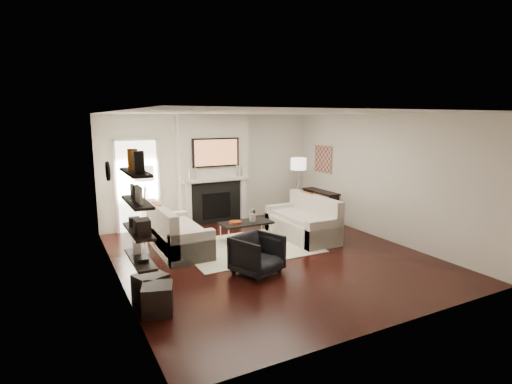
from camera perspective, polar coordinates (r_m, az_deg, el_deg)
name	(u,v)px	position (r m, az deg, el deg)	size (l,w,h in m)	color
room_envelope	(271,187)	(7.40, 2.15, 0.77)	(6.00, 6.00, 6.00)	black
chimney_breast	(214,169)	(9.97, -6.06, 3.24)	(1.80, 0.25, 2.70)	silver
fireplace_surround	(216,203)	(9.99, -5.68, -1.57)	(1.30, 0.02, 1.04)	black
firebox	(217,206)	(10.00, -5.66, -1.97)	(0.75, 0.02, 0.65)	black
mantel_pilaster_l	(189,205)	(9.72, -9.56, -1.83)	(0.12, 0.08, 1.10)	white
mantel_pilaster_r	(243,199)	(10.24, -1.88, -1.06)	(0.12, 0.08, 1.10)	white
mantel_shelf	(217,179)	(9.83, -5.63, 1.79)	(1.70, 0.18, 0.07)	white
tv_body	(216,152)	(9.78, -5.76, 5.64)	(1.20, 0.06, 0.70)	black
tv_screen	(216,153)	(9.75, -5.69, 5.62)	(1.10, 0.01, 0.62)	#BF723F
candlestick_l_tall	(195,173)	(9.63, -8.72, 2.65)	(0.04, 0.04, 0.30)	silver
candlestick_l_short	(190,175)	(9.59, -9.45, 2.42)	(0.04, 0.04, 0.24)	silver
candlestick_r_tall	(237,171)	(10.03, -2.76, 3.07)	(0.04, 0.04, 0.30)	silver
candlestick_r_short	(242,171)	(10.09, -2.08, 2.95)	(0.04, 0.04, 0.24)	silver
hallway_panel	(137,186)	(9.61, -16.57, 0.78)	(0.90, 0.02, 2.10)	white
door_trim_l	(116,188)	(9.51, -19.38, 0.52)	(0.06, 0.06, 2.16)	white
door_trim_r	(158,185)	(9.69, -13.77, 0.99)	(0.06, 0.06, 2.16)	white
door_trim_top	(135,139)	(9.47, -16.89, 7.21)	(1.02, 0.06, 0.06)	white
rug	(248,247)	(8.24, -1.17, -7.84)	(2.60, 2.00, 0.01)	beige
loveseat_left_base	(179,241)	(8.11, -10.90, -6.83)	(0.85, 1.80, 0.42)	beige
loveseat_left_back	(162,227)	(7.94, -13.30, -4.93)	(0.18, 1.80, 0.80)	beige
loveseat_left_arm_n	(192,248)	(7.35, -9.09, -7.88)	(0.85, 0.18, 0.60)	beige
loveseat_left_arm_s	(168,227)	(8.84, -12.44, -4.84)	(0.85, 0.18, 0.60)	beige
loveseat_left_cushion	(181,228)	(8.05, -10.62, -5.02)	(0.63, 1.44, 0.10)	beige
pillow_left_orange	(158,214)	(8.17, -13.89, -3.04)	(0.10, 0.42, 0.42)	#9F4B13
pillow_left_charcoal	(166,221)	(7.61, -12.80, -4.07)	(0.10, 0.40, 0.40)	black
loveseat_right_base	(302,229)	(8.87, 6.54, -5.20)	(0.85, 1.80, 0.42)	beige
loveseat_right_back	(315,213)	(8.97, 8.36, -2.97)	(0.18, 1.80, 0.80)	beige
loveseat_right_arm_n	(324,234)	(8.21, 9.73, -5.92)	(0.85, 0.18, 0.60)	beige
loveseat_right_arm_s	(283,217)	(9.50, 3.82, -3.53)	(0.85, 0.18, 0.60)	beige
loveseat_right_cushion	(300,217)	(8.77, 6.31, -3.61)	(0.63, 1.44, 0.10)	beige
pillow_right_orange	(307,201)	(9.17, 7.30, -1.35)	(0.10, 0.42, 0.42)	#9F4B13
pillow_right_charcoal	(323,207)	(8.70, 9.55, -2.13)	(0.10, 0.40, 0.40)	black
coffee_table	(246,223)	(8.54, -1.44, -4.43)	(1.10, 0.55, 0.04)	black
coffee_leg_nw	(229,238)	(8.20, -3.91, -6.61)	(0.02, 0.02, 0.38)	silver
coffee_leg_ne	(271,232)	(8.63, 2.21, -5.72)	(0.02, 0.02, 0.38)	silver
coffee_leg_sw	(221,233)	(8.59, -5.09, -5.83)	(0.02, 0.02, 0.38)	silver
coffee_leg_se	(262,227)	(9.00, 0.82, -5.03)	(0.02, 0.02, 0.38)	silver
hurricane_glass	(252,215)	(8.56, -0.54, -3.28)	(0.14, 0.14, 0.25)	white
hurricane_candle	(252,218)	(8.58, -0.54, -3.70)	(0.11, 0.11, 0.17)	white
copper_bowl	(235,222)	(8.42, -2.97, -4.33)	(0.26, 0.26, 0.04)	#CF4F22
armchair	(257,253)	(6.80, 0.17, -8.66)	(0.71, 0.67, 0.73)	black
lamp_left_post	(146,212)	(8.92, -15.42, -2.84)	(0.02, 0.02, 1.20)	silver
lamp_left_shade	(144,173)	(8.77, -15.69, 2.58)	(0.40, 0.40, 0.30)	white
lamp_left_leg_a	(151,212)	(8.94, -14.73, -2.77)	(0.02, 0.02, 1.25)	silver
lamp_left_leg_b	(143,212)	(9.00, -15.89, -2.74)	(0.02, 0.02, 1.25)	silver
lamp_left_leg_c	(145,214)	(8.82, -15.64, -3.00)	(0.02, 0.02, 1.25)	silver
lamp_right_post	(298,196)	(10.42, 5.99, -0.62)	(0.02, 0.02, 1.20)	silver
lamp_right_shade	(298,164)	(10.29, 6.08, 4.02)	(0.40, 0.40, 0.30)	white
lamp_right_leg_a	(301,196)	(10.48, 6.50, -0.57)	(0.02, 0.02, 1.25)	silver
lamp_right_leg_b	(294,196)	(10.47, 5.46, -0.56)	(0.02, 0.02, 1.25)	silver
lamp_right_leg_c	(298,197)	(10.31, 6.03, -0.74)	(0.02, 0.02, 1.25)	silver
console_top	(321,191)	(10.47, 9.21, 0.08)	(0.35, 1.20, 0.04)	black
console_leg_n	(333,210)	(10.12, 11.00, -2.51)	(0.30, 0.04, 0.71)	black
console_leg_s	(308,202)	(10.98, 7.44, -1.39)	(0.30, 0.04, 0.71)	black
wall_art	(323,159)	(10.57, 9.58, 4.65)	(0.03, 0.70, 0.70)	#995E4C
shelf_bottom	(140,259)	(5.75, -16.22, -9.21)	(0.25, 1.00, 0.04)	black
shelf_lower	(139,231)	(5.63, -16.43, -5.37)	(0.25, 1.00, 0.04)	black
shelf_upper	(137,202)	(5.54, -16.64, -1.39)	(0.25, 1.00, 0.04)	black
shelf_top	(135,172)	(5.47, -16.86, 2.72)	(0.25, 1.00, 0.04)	black
decor_magfile_a	(139,162)	(5.20, -16.40, 4.10)	(0.12, 0.10, 0.28)	black
decor_magfile_b	(133,159)	(5.59, -17.20, 4.48)	(0.12, 0.10, 0.28)	#9F4B13
decor_frame_a	(139,195)	(5.37, -16.40, -0.35)	(0.04, 0.30, 0.22)	white
decor_frame_b	(133,191)	(5.75, -17.16, 0.11)	(0.04, 0.22, 0.18)	black
decor_wine_rack	(142,227)	(5.36, -15.97, -4.83)	(0.18, 0.25, 0.20)	black
decor_box_small	(135,221)	(5.85, -16.94, -4.03)	(0.15, 0.12, 0.12)	black
decor_books	(142,259)	(5.62, -15.98, -9.21)	(0.14, 0.20, 0.05)	black
decor_box_tall	(137,247)	(5.91, -16.68, -7.59)	(0.10, 0.10, 0.18)	white
clock_rim	(108,171)	(7.35, -20.42, 2.81)	(0.34, 0.34, 0.04)	black
clock_face	(109,171)	(7.35, -20.23, 2.82)	(0.29, 0.29, 0.01)	white
ottoman_near	(151,288)	(6.09, -14.82, -13.08)	(0.40, 0.40, 0.40)	black
ottoman_far	(158,299)	(5.72, -13.87, -14.62)	(0.40, 0.40, 0.40)	black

